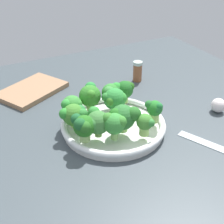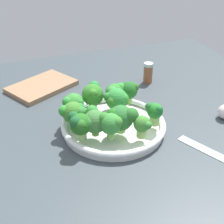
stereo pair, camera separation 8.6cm
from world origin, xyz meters
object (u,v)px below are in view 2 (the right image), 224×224
at_px(broccoli_floret_0, 117,100).
at_px(broccoli_floret_9, 111,123).
at_px(broccoli_floret_1, 155,112).
at_px(broccoli_floret_10, 129,90).
at_px(broccoli_floret_11, 73,103).
at_px(cutting_board, 42,86).
at_px(pepper_shaker, 148,73).
at_px(broccoli_floret_7, 94,121).
at_px(bowl, 112,126).
at_px(broccoli_floret_6, 115,92).
at_px(broccoli_floret_3, 93,94).
at_px(broccoli_floret_5, 122,117).
at_px(broccoli_floret_4, 74,112).
at_px(broccoli_floret_2, 142,125).
at_px(broccoli_floret_8, 79,124).

relative_size(broccoli_floret_0, broccoli_floret_9, 1.04).
distance_m(broccoli_floret_1, broccoli_floret_10, 0.13).
distance_m(broccoli_floret_11, cutting_board, 0.28).
bearing_deg(cutting_board, pepper_shaker, -12.88).
relative_size(broccoli_floret_7, broccoli_floret_9, 1.01).
distance_m(bowl, broccoli_floret_11, 0.12).
height_order(broccoli_floret_6, broccoli_floret_10, broccoli_floret_6).
bearing_deg(pepper_shaker, broccoli_floret_10, -131.05).
xyz_separation_m(broccoli_floret_3, broccoli_floret_5, (0.03, -0.14, -0.00)).
bearing_deg(broccoli_floret_4, broccoli_floret_0, 8.10).
distance_m(broccoli_floret_2, broccoli_floret_5, 0.06).
bearing_deg(broccoli_floret_8, broccoli_floret_11, 83.34).
height_order(broccoli_floret_0, broccoli_floret_6, broccoli_floret_0).
relative_size(bowl, cutting_board, 1.35).
bearing_deg(broccoli_floret_0, broccoli_floret_8, -146.90).
xyz_separation_m(broccoli_floret_4, broccoli_floret_5, (0.11, -0.07, 0.00)).
bearing_deg(broccoli_floret_1, pepper_shaker, 66.92).
distance_m(broccoli_floret_10, pepper_shaker, 0.22).
height_order(broccoli_floret_6, cutting_board, broccoli_floret_6).
distance_m(broccoli_floret_0, broccoli_floret_2, 0.13).
xyz_separation_m(broccoli_floret_1, broccoli_floret_9, (-0.13, -0.02, 0.01)).
distance_m(broccoli_floret_0, broccoli_floret_4, 0.13).
bearing_deg(broccoli_floret_11, bowl, -35.84).
height_order(cutting_board, pepper_shaker, pepper_shaker).
bearing_deg(broccoli_floret_10, broccoli_floret_4, -162.22).
height_order(broccoli_floret_3, broccoli_floret_7, broccoli_floret_3).
height_order(broccoli_floret_10, cutting_board, broccoli_floret_10).
height_order(broccoli_floret_8, broccoli_floret_11, broccoli_floret_8).
xyz_separation_m(bowl, broccoli_floret_1, (0.10, -0.05, 0.05)).
bearing_deg(broccoli_floret_7, broccoli_floret_3, 73.70).
xyz_separation_m(broccoli_floret_5, broccoli_floret_11, (-0.10, 0.12, -0.00)).
bearing_deg(broccoli_floret_7, pepper_shaker, 44.48).
xyz_separation_m(broccoli_floret_4, broccoli_floret_8, (-0.00, -0.07, 0.00)).
relative_size(broccoli_floret_5, pepper_shaker, 1.08).
bearing_deg(broccoli_floret_6, broccoli_floret_3, 177.13).
relative_size(broccoli_floret_1, broccoli_floret_4, 0.87).
bearing_deg(broccoli_floret_8, bowl, 24.69).
height_order(broccoli_floret_1, pepper_shaker, broccoli_floret_1).
height_order(broccoli_floret_2, broccoli_floret_10, broccoli_floret_10).
height_order(bowl, broccoli_floret_3, broccoli_floret_3).
height_order(broccoli_floret_6, pepper_shaker, broccoli_floret_6).
bearing_deg(broccoli_floret_11, broccoli_floret_9, -67.03).
bearing_deg(broccoli_floret_1, broccoli_floret_0, 128.82).
relative_size(broccoli_floret_0, broccoli_floret_10, 1.08).
bearing_deg(broccoli_floret_3, broccoli_floret_8, -120.07).
distance_m(bowl, broccoli_floret_5, 0.08).
xyz_separation_m(broccoli_floret_11, pepper_shaker, (0.32, 0.18, -0.03)).
bearing_deg(broccoli_floret_9, pepper_shaker, 50.85).
bearing_deg(broccoli_floret_8, broccoli_floret_0, 33.10).
bearing_deg(broccoli_floret_3, broccoli_floret_10, -2.56).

